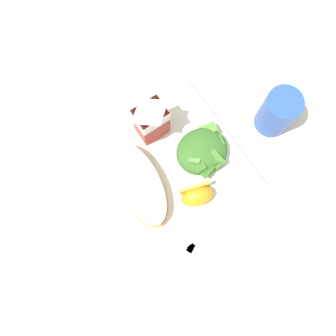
% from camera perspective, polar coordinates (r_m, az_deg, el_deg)
% --- Properties ---
extents(ground, '(3.00, 3.00, 0.00)m').
position_cam_1_polar(ground, '(0.70, 0.00, -0.51)').
color(ground, beige).
extents(white_plate, '(0.28, 0.28, 0.02)m').
position_cam_1_polar(white_plate, '(0.69, 0.00, -0.35)').
color(white_plate, white).
rests_on(white_plate, ground).
extents(cheesy_pizza_bread, '(0.10, 0.18, 0.04)m').
position_cam_1_polar(cheesy_pizza_bread, '(0.66, -4.36, -2.88)').
color(cheesy_pizza_bread, '#B77F42').
rests_on(cheesy_pizza_bread, white_plate).
extents(green_salad_pile, '(0.10, 0.09, 0.04)m').
position_cam_1_polar(green_salad_pile, '(0.67, 5.47, 2.68)').
color(green_salad_pile, '#336023').
rests_on(green_salad_pile, white_plate).
extents(milk_carton, '(0.06, 0.05, 0.11)m').
position_cam_1_polar(milk_carton, '(0.65, -2.79, 7.94)').
color(milk_carton, '#B7332D').
rests_on(milk_carton, white_plate).
extents(orange_wedge_front, '(0.07, 0.05, 0.04)m').
position_cam_1_polar(orange_wedge_front, '(0.65, 4.62, -4.38)').
color(orange_wedge_front, orange).
rests_on(orange_wedge_front, white_plate).
extents(metal_fork, '(0.18, 0.10, 0.01)m').
position_cam_1_polar(metal_fork, '(0.68, 1.46, -16.37)').
color(metal_fork, silver).
rests_on(metal_fork, ground).
extents(drinking_blue_cup, '(0.07, 0.07, 0.10)m').
position_cam_1_polar(drinking_blue_cup, '(0.71, 17.14, 8.50)').
color(drinking_blue_cup, '#284CA3').
rests_on(drinking_blue_cup, ground).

